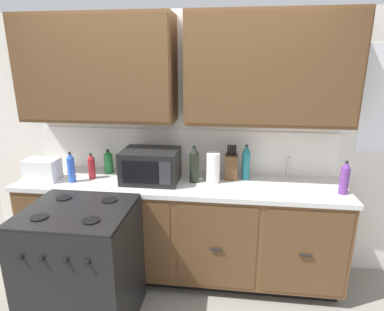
{
  "coord_description": "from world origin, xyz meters",
  "views": [
    {
      "loc": [
        0.43,
        -2.25,
        1.92
      ],
      "look_at": [
        0.12,
        0.27,
        1.19
      ],
      "focal_mm": 29.6,
      "sensor_mm": 36.0,
      "label": 1
    }
  ],
  "objects_px": {
    "paper_towel_roll": "(213,168)",
    "bottle_teal": "(246,163)",
    "knife_block": "(231,166)",
    "bottle_blue": "(71,168)",
    "toaster": "(43,170)",
    "bottle_red": "(92,166)",
    "bottle_dark": "(194,165)",
    "bottle_green": "(108,161)",
    "stove_range": "(83,266)",
    "microwave": "(151,166)",
    "bottle_violet": "(345,178)"
  },
  "relations": [
    {
      "from": "bottle_blue",
      "to": "bottle_violet",
      "type": "bearing_deg",
      "value": 0.53
    },
    {
      "from": "paper_towel_roll",
      "to": "bottle_red",
      "type": "xyz_separation_m",
      "value": [
        -1.08,
        -0.04,
        -0.02
      ]
    },
    {
      "from": "bottle_red",
      "to": "bottle_blue",
      "type": "xyz_separation_m",
      "value": [
        -0.13,
        -0.11,
        0.02
      ]
    },
    {
      "from": "microwave",
      "to": "knife_block",
      "type": "distance_m",
      "value": 0.71
    },
    {
      "from": "paper_towel_roll",
      "to": "bottle_blue",
      "type": "relative_size",
      "value": 0.97
    },
    {
      "from": "bottle_red",
      "to": "bottle_violet",
      "type": "bearing_deg",
      "value": -2.43
    },
    {
      "from": "bottle_red",
      "to": "bottle_teal",
      "type": "bearing_deg",
      "value": 6.09
    },
    {
      "from": "toaster",
      "to": "bottle_teal",
      "type": "bearing_deg",
      "value": 7.67
    },
    {
      "from": "bottle_red",
      "to": "bottle_violet",
      "type": "relative_size",
      "value": 0.86
    },
    {
      "from": "bottle_green",
      "to": "bottle_teal",
      "type": "bearing_deg",
      "value": -1.03
    },
    {
      "from": "bottle_green",
      "to": "bottle_blue",
      "type": "height_order",
      "value": "bottle_blue"
    },
    {
      "from": "microwave",
      "to": "bottle_dark",
      "type": "bearing_deg",
      "value": 3.76
    },
    {
      "from": "bottle_blue",
      "to": "bottle_teal",
      "type": "distance_m",
      "value": 1.51
    },
    {
      "from": "bottle_green",
      "to": "bottle_teal",
      "type": "height_order",
      "value": "bottle_teal"
    },
    {
      "from": "bottle_dark",
      "to": "bottle_blue",
      "type": "xyz_separation_m",
      "value": [
        -1.05,
        -0.13,
        -0.03
      ]
    },
    {
      "from": "bottle_dark",
      "to": "bottle_teal",
      "type": "height_order",
      "value": "bottle_dark"
    },
    {
      "from": "stove_range",
      "to": "bottle_blue",
      "type": "distance_m",
      "value": 0.84
    },
    {
      "from": "knife_block",
      "to": "bottle_blue",
      "type": "relative_size",
      "value": 1.16
    },
    {
      "from": "microwave",
      "to": "bottle_red",
      "type": "bearing_deg",
      "value": 179.78
    },
    {
      "from": "knife_block",
      "to": "bottle_red",
      "type": "bearing_deg",
      "value": -173.21
    },
    {
      "from": "toaster",
      "to": "bottle_dark",
      "type": "xyz_separation_m",
      "value": [
        1.33,
        0.12,
        0.06
      ]
    },
    {
      "from": "bottle_dark",
      "to": "bottle_teal",
      "type": "bearing_deg",
      "value": 15.44
    },
    {
      "from": "bottle_green",
      "to": "bottle_teal",
      "type": "distance_m",
      "value": 1.27
    },
    {
      "from": "toaster",
      "to": "bottle_red",
      "type": "bearing_deg",
      "value": 12.83
    },
    {
      "from": "knife_block",
      "to": "bottle_green",
      "type": "xyz_separation_m",
      "value": [
        -1.14,
        0.02,
        -0.01
      ]
    },
    {
      "from": "toaster",
      "to": "bottle_red",
      "type": "relative_size",
      "value": 1.22
    },
    {
      "from": "toaster",
      "to": "knife_block",
      "type": "bearing_deg",
      "value": 8.31
    },
    {
      "from": "bottle_dark",
      "to": "paper_towel_roll",
      "type": "bearing_deg",
      "value": 5.95
    },
    {
      "from": "knife_block",
      "to": "bottle_teal",
      "type": "height_order",
      "value": "bottle_teal"
    },
    {
      "from": "bottle_blue",
      "to": "bottle_teal",
      "type": "height_order",
      "value": "bottle_teal"
    },
    {
      "from": "paper_towel_roll",
      "to": "bottle_violet",
      "type": "distance_m",
      "value": 1.04
    },
    {
      "from": "bottle_blue",
      "to": "bottle_teal",
      "type": "xyz_separation_m",
      "value": [
        1.49,
        0.26,
        0.02
      ]
    },
    {
      "from": "bottle_blue",
      "to": "bottle_teal",
      "type": "relative_size",
      "value": 0.85
    },
    {
      "from": "bottle_blue",
      "to": "bottle_red",
      "type": "bearing_deg",
      "value": 39.62
    },
    {
      "from": "stove_range",
      "to": "bottle_green",
      "type": "bearing_deg",
      "value": 94.72
    },
    {
      "from": "bottle_red",
      "to": "bottle_blue",
      "type": "distance_m",
      "value": 0.17
    },
    {
      "from": "stove_range",
      "to": "bottle_red",
      "type": "distance_m",
      "value": 0.86
    },
    {
      "from": "toaster",
      "to": "paper_towel_roll",
      "type": "xyz_separation_m",
      "value": [
        1.49,
        0.13,
        0.03
      ]
    },
    {
      "from": "bottle_dark",
      "to": "bottle_violet",
      "type": "height_order",
      "value": "bottle_dark"
    },
    {
      "from": "microwave",
      "to": "bottle_green",
      "type": "bearing_deg",
      "value": 159.33
    },
    {
      "from": "paper_towel_roll",
      "to": "bottle_teal",
      "type": "bearing_deg",
      "value": 20.59
    },
    {
      "from": "bottle_dark",
      "to": "bottle_green",
      "type": "height_order",
      "value": "bottle_dark"
    },
    {
      "from": "microwave",
      "to": "toaster",
      "type": "distance_m",
      "value": 0.96
    },
    {
      "from": "paper_towel_roll",
      "to": "bottle_blue",
      "type": "height_order",
      "value": "bottle_blue"
    },
    {
      "from": "knife_block",
      "to": "bottle_red",
      "type": "xyz_separation_m",
      "value": [
        -1.23,
        -0.15,
        -0.0
      ]
    },
    {
      "from": "knife_block",
      "to": "toaster",
      "type": "bearing_deg",
      "value": -171.69
    },
    {
      "from": "toaster",
      "to": "microwave",
      "type": "bearing_deg",
      "value": 5.48
    },
    {
      "from": "stove_range",
      "to": "toaster",
      "type": "xyz_separation_m",
      "value": [
        -0.57,
        0.53,
        0.56
      ]
    },
    {
      "from": "bottle_green",
      "to": "bottle_violet",
      "type": "bearing_deg",
      "value": -7.26
    },
    {
      "from": "bottle_violet",
      "to": "bottle_green",
      "type": "bearing_deg",
      "value": 172.74
    }
  ]
}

